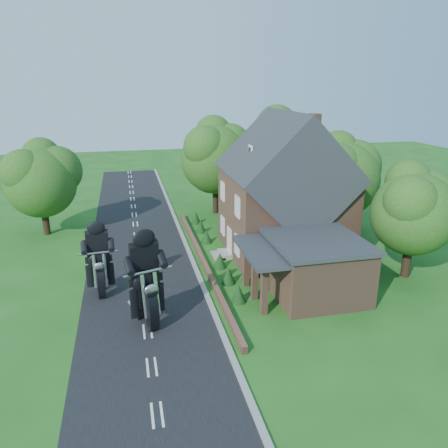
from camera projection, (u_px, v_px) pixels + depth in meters
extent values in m
plane|color=#1C5618|center=(144.00, 304.00, 24.93)|extent=(120.00, 120.00, 0.00)
cube|color=black|center=(144.00, 303.00, 24.92)|extent=(7.00, 80.00, 0.02)
cube|color=gray|center=(207.00, 296.00, 25.68)|extent=(0.30, 80.00, 0.12)
cube|color=brown|center=(203.00, 261.00, 30.41)|extent=(0.30, 22.00, 0.40)
cube|color=brown|center=(283.00, 213.00, 31.79)|extent=(8.00, 8.00, 6.00)
cube|color=#282B30|center=(285.00, 172.00, 30.86)|extent=(8.48, 8.64, 8.48)
cube|color=brown|center=(314.00, 125.00, 30.29)|extent=(0.60, 0.90, 1.60)
cube|color=white|center=(250.00, 152.00, 29.84)|extent=(0.12, 0.80, 0.90)
cube|color=black|center=(250.00, 152.00, 29.83)|extent=(0.04, 0.55, 0.65)
cube|color=white|center=(229.00, 242.00, 31.53)|extent=(0.10, 1.10, 2.10)
cube|color=gray|center=(225.00, 254.00, 31.74)|extent=(0.80, 1.60, 0.30)
cube|color=gray|center=(218.00, 255.00, 31.65)|extent=(0.80, 1.60, 0.15)
cube|color=white|center=(237.00, 245.00, 29.32)|extent=(0.10, 1.10, 1.40)
cube|color=black|center=(237.00, 245.00, 29.31)|extent=(0.04, 0.92, 1.22)
cube|color=white|center=(223.00, 225.00, 33.40)|extent=(0.10, 1.10, 1.40)
cube|color=black|center=(222.00, 225.00, 33.39)|extent=(0.04, 0.92, 1.22)
cube|color=white|center=(237.00, 207.00, 28.48)|extent=(0.10, 1.10, 1.40)
cube|color=black|center=(237.00, 207.00, 28.48)|extent=(0.04, 0.92, 1.22)
cube|color=white|center=(223.00, 191.00, 32.56)|extent=(0.10, 1.10, 1.40)
cube|color=black|center=(222.00, 191.00, 32.56)|extent=(0.04, 0.92, 1.22)
cube|color=brown|center=(315.00, 268.00, 25.81)|extent=(5.00, 5.60, 3.20)
cube|color=#282B30|center=(317.00, 240.00, 25.28)|extent=(5.30, 5.94, 0.24)
cube|color=#282B30|center=(265.00, 251.00, 24.74)|extent=(2.60, 5.32, 0.22)
cube|color=brown|center=(264.00, 290.00, 23.42)|extent=(0.35, 0.35, 2.80)
cube|color=brown|center=(255.00, 277.00, 25.09)|extent=(0.35, 0.35, 2.80)
cube|color=brown|center=(246.00, 264.00, 26.76)|extent=(0.35, 0.35, 2.80)
cylinder|color=black|center=(410.00, 256.00, 28.10)|extent=(0.56, 0.56, 2.80)
sphere|color=#244F16|center=(416.00, 214.00, 27.22)|extent=(5.20, 5.20, 5.20)
sphere|color=#244F16|center=(429.00, 199.00, 27.71)|extent=(3.74, 3.74, 3.74)
sphere|color=#244F16|center=(413.00, 202.00, 25.99)|extent=(3.22, 3.22, 3.22)
sphere|color=#244F16|center=(411.00, 182.00, 27.64)|extent=(2.86, 2.86, 2.86)
cylinder|color=black|center=(341.00, 217.00, 35.84)|extent=(0.56, 0.56, 3.00)
sphere|color=#244F16|center=(344.00, 179.00, 34.86)|extent=(6.00, 6.00, 6.00)
sphere|color=#244F16|center=(357.00, 166.00, 35.43)|extent=(4.32, 4.32, 4.32)
sphere|color=#244F16|center=(339.00, 167.00, 33.44)|extent=(3.72, 3.72, 3.72)
sphere|color=#244F16|center=(341.00, 151.00, 35.35)|extent=(3.30, 3.30, 3.30)
cylinder|color=black|center=(281.00, 193.00, 42.17)|extent=(0.56, 0.56, 3.60)
sphere|color=#244F16|center=(283.00, 154.00, 41.00)|extent=(7.20, 7.20, 7.20)
sphere|color=#244F16|center=(297.00, 141.00, 41.67)|extent=(5.18, 5.18, 5.18)
sphere|color=#244F16|center=(274.00, 141.00, 39.28)|extent=(4.46, 4.46, 4.46)
sphere|color=#244F16|center=(279.00, 126.00, 41.57)|extent=(3.96, 3.96, 3.96)
cylinder|color=black|center=(218.00, 195.00, 41.85)|extent=(0.56, 0.56, 3.40)
sphere|color=#244F16|center=(218.00, 159.00, 40.78)|extent=(6.40, 6.40, 6.40)
sphere|color=#244F16|center=(231.00, 148.00, 41.38)|extent=(4.61, 4.61, 4.61)
sphere|color=#244F16|center=(208.00, 148.00, 39.26)|extent=(3.97, 3.97, 3.97)
sphere|color=#244F16|center=(216.00, 134.00, 41.29)|extent=(3.52, 3.52, 3.52)
cylinder|color=black|center=(48.00, 218.00, 35.98)|extent=(0.56, 0.56, 2.80)
sphere|color=#244F16|center=(44.00, 183.00, 35.07)|extent=(5.60, 5.60, 5.60)
sphere|color=#244F16|center=(60.00, 171.00, 35.60)|extent=(4.03, 4.03, 4.03)
sphere|color=#244F16|center=(27.00, 172.00, 33.74)|extent=(3.47, 3.47, 3.47)
sphere|color=#244F16|center=(44.00, 156.00, 35.52)|extent=(3.08, 3.08, 3.08)
cone|color=black|center=(239.00, 293.00, 24.95)|extent=(0.90, 0.90, 1.10)
cone|color=black|center=(228.00, 275.00, 27.27)|extent=(0.90, 0.90, 1.10)
cone|color=black|center=(220.00, 260.00, 29.59)|extent=(0.90, 0.90, 1.10)
cone|color=black|center=(206.00, 236.00, 34.22)|extent=(0.90, 0.90, 1.10)
cone|color=black|center=(201.00, 226.00, 36.54)|extent=(0.90, 0.90, 1.10)
cone|color=black|center=(196.00, 218.00, 38.86)|extent=(0.90, 0.90, 1.10)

